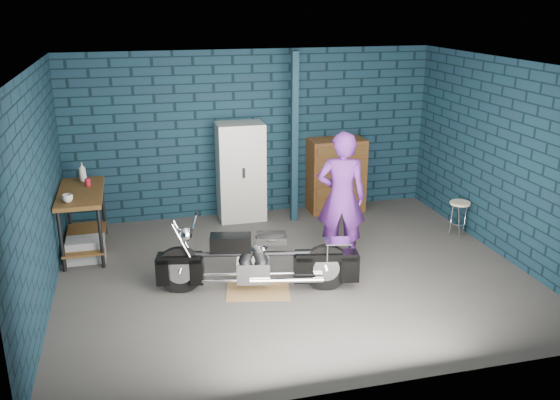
# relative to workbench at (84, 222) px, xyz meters

# --- Properties ---
(ground) EXTENTS (6.00, 6.00, 0.00)m
(ground) POSITION_rel_workbench_xyz_m (2.68, -1.44, -0.46)
(ground) COLOR #43423F
(ground) RESTS_ON ground
(room_walls) EXTENTS (6.02, 5.01, 2.71)m
(room_walls) POSITION_rel_workbench_xyz_m (2.68, -0.89, 1.45)
(room_walls) COLOR #112C39
(room_walls) RESTS_ON ground
(support_post) EXTENTS (0.10, 0.10, 2.70)m
(support_post) POSITION_rel_workbench_xyz_m (3.23, 0.51, 0.90)
(support_post) COLOR #132D3B
(support_post) RESTS_ON ground
(workbench) EXTENTS (0.60, 1.40, 0.91)m
(workbench) POSITION_rel_workbench_xyz_m (0.00, 0.00, 0.00)
(workbench) COLOR brown
(workbench) RESTS_ON ground
(drip_mat) EXTENTS (0.88, 0.73, 0.01)m
(drip_mat) POSITION_rel_workbench_xyz_m (2.13, -1.79, -0.45)
(drip_mat) COLOR olive
(drip_mat) RESTS_ON ground
(motorcycle) EXTENTS (2.19, 1.00, 0.93)m
(motorcycle) POSITION_rel_workbench_xyz_m (2.13, -1.79, 0.01)
(motorcycle) COLOR black
(motorcycle) RESTS_ON ground
(person) EXTENTS (0.76, 0.61, 1.81)m
(person) POSITION_rel_workbench_xyz_m (3.43, -1.14, 0.45)
(person) COLOR #56217C
(person) RESTS_ON ground
(storage_bin) EXTENTS (0.51, 0.36, 0.32)m
(storage_bin) POSITION_rel_workbench_xyz_m (0.02, -0.32, -0.30)
(storage_bin) COLOR gray
(storage_bin) RESTS_ON ground
(locker) EXTENTS (0.74, 0.53, 1.59)m
(locker) POSITION_rel_workbench_xyz_m (2.41, 0.79, 0.34)
(locker) COLOR beige
(locker) RESTS_ON ground
(tool_chest) EXTENTS (0.93, 0.52, 1.24)m
(tool_chest) POSITION_rel_workbench_xyz_m (4.05, 0.79, 0.16)
(tool_chest) COLOR brown
(tool_chest) RESTS_ON ground
(shop_stool) EXTENTS (0.32, 0.32, 0.55)m
(shop_stool) POSITION_rel_workbench_xyz_m (5.46, -0.79, -0.18)
(shop_stool) COLOR beige
(shop_stool) RESTS_ON ground
(cup_a) EXTENTS (0.15, 0.15, 0.11)m
(cup_a) POSITION_rel_workbench_xyz_m (-0.12, -0.46, 0.51)
(cup_a) COLOR beige
(cup_a) RESTS_ON workbench
(mug_red) EXTENTS (0.09, 0.09, 0.11)m
(mug_red) POSITION_rel_workbench_xyz_m (0.09, 0.22, 0.51)
(mug_red) COLOR maroon
(mug_red) RESTS_ON workbench
(bottle) EXTENTS (0.13, 0.13, 0.28)m
(bottle) POSITION_rel_workbench_xyz_m (0.01, 0.50, 0.59)
(bottle) COLOR gray
(bottle) RESTS_ON workbench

